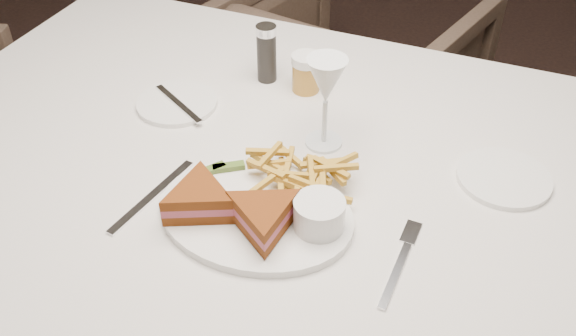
% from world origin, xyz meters
% --- Properties ---
extents(table, '(1.64, 1.18, 0.75)m').
position_xyz_m(table, '(-0.35, -0.21, 0.38)').
color(table, silver).
rests_on(table, ground).
extents(chair_far, '(0.89, 0.86, 0.72)m').
position_xyz_m(chair_far, '(-0.44, 0.74, 0.36)').
color(chair_far, '#46362B').
rests_on(chair_far, ground).
extents(table_setting, '(0.79, 0.64, 0.18)m').
position_xyz_m(table_setting, '(-0.37, -0.24, 0.79)').
color(table_setting, white).
rests_on(table_setting, table).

